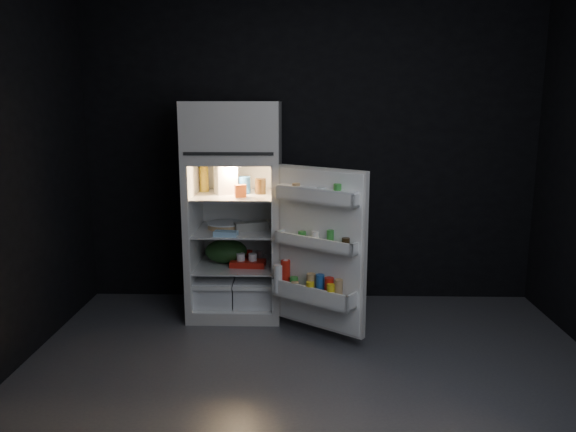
{
  "coord_description": "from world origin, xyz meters",
  "views": [
    {
      "loc": [
        -0.08,
        -3.3,
        1.77
      ],
      "look_at": [
        -0.18,
        1.0,
        0.9
      ],
      "focal_mm": 35.0,
      "sensor_mm": 36.0,
      "label": 1
    }
  ],
  "objects_px": {
    "refrigerator": "(235,202)",
    "egg_carton": "(251,226)",
    "milk_jug": "(226,179)",
    "yogurt_tray": "(248,263)",
    "fridge_door": "(318,252)"
  },
  "relations": [
    {
      "from": "milk_jug",
      "to": "egg_carton",
      "type": "xyz_separation_m",
      "value": [
        0.21,
        -0.06,
        -0.38
      ]
    },
    {
      "from": "refrigerator",
      "to": "yogurt_tray",
      "type": "bearing_deg",
      "value": -45.17
    },
    {
      "from": "milk_jug",
      "to": "egg_carton",
      "type": "relative_size",
      "value": 0.88
    },
    {
      "from": "refrigerator",
      "to": "egg_carton",
      "type": "distance_m",
      "value": 0.25
    },
    {
      "from": "milk_jug",
      "to": "yogurt_tray",
      "type": "bearing_deg",
      "value": -50.47
    },
    {
      "from": "fridge_door",
      "to": "egg_carton",
      "type": "height_order",
      "value": "fridge_door"
    },
    {
      "from": "refrigerator",
      "to": "milk_jug",
      "type": "relative_size",
      "value": 7.42
    },
    {
      "from": "fridge_door",
      "to": "egg_carton",
      "type": "relative_size",
      "value": 4.45
    },
    {
      "from": "milk_jug",
      "to": "yogurt_tray",
      "type": "relative_size",
      "value": 0.83
    },
    {
      "from": "fridge_door",
      "to": "yogurt_tray",
      "type": "xyz_separation_m",
      "value": [
        -0.57,
        0.49,
        -0.23
      ]
    },
    {
      "from": "refrigerator",
      "to": "fridge_door",
      "type": "distance_m",
      "value": 0.94
    },
    {
      "from": "refrigerator",
      "to": "milk_jug",
      "type": "distance_m",
      "value": 0.21
    },
    {
      "from": "yogurt_tray",
      "to": "egg_carton",
      "type": "bearing_deg",
      "value": 63.23
    },
    {
      "from": "fridge_door",
      "to": "milk_jug",
      "type": "relative_size",
      "value": 5.08
    },
    {
      "from": "refrigerator",
      "to": "egg_carton",
      "type": "xyz_separation_m",
      "value": [
        0.14,
        -0.07,
        -0.19
      ]
    }
  ]
}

